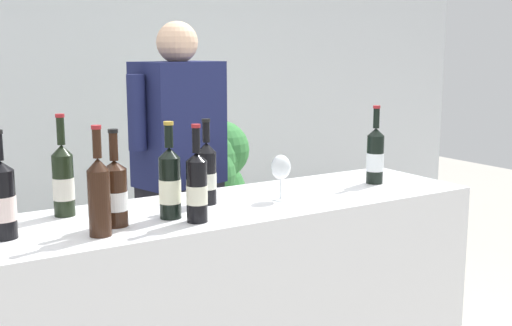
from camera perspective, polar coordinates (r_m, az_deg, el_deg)
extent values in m
cube|color=silver|center=(4.84, -18.06, 7.79)|extent=(8.00, 0.10, 2.80)
cube|color=white|center=(2.63, -2.53, -13.99)|extent=(2.09, 0.57, 0.97)
cylinder|color=black|center=(2.20, -12.38, -3.03)|extent=(0.08, 0.08, 0.20)
cone|color=black|center=(2.18, -12.50, -0.15)|extent=(0.08, 0.08, 0.03)
cylinder|color=black|center=(2.17, -12.56, 1.43)|extent=(0.03, 0.03, 0.09)
cylinder|color=black|center=(2.16, -12.61, 2.80)|extent=(0.03, 0.03, 0.01)
cylinder|color=white|center=(2.21, -12.37, -3.28)|extent=(0.08, 0.08, 0.06)
cylinder|color=black|center=(2.88, 10.57, 0.29)|extent=(0.07, 0.07, 0.21)
cone|color=black|center=(2.86, 10.65, 2.72)|extent=(0.07, 0.07, 0.03)
cylinder|color=black|center=(2.86, 10.69, 3.92)|extent=(0.03, 0.03, 0.09)
cylinder|color=maroon|center=(2.85, 10.73, 4.91)|extent=(0.03, 0.03, 0.01)
cylinder|color=silver|center=(2.88, 10.57, 0.08)|extent=(0.08, 0.08, 0.08)
cylinder|color=black|center=(2.27, -7.65, -2.22)|extent=(0.08, 0.08, 0.22)
cone|color=black|center=(2.25, -7.73, 0.93)|extent=(0.08, 0.08, 0.04)
cylinder|color=black|center=(2.24, -7.76, 2.37)|extent=(0.03, 0.03, 0.08)
cylinder|color=#B79333|center=(2.23, -7.79, 3.52)|extent=(0.03, 0.03, 0.01)
cylinder|color=#EEEFCD|center=(2.27, -7.65, -2.48)|extent=(0.08, 0.08, 0.08)
cylinder|color=black|center=(2.21, -5.27, -2.54)|extent=(0.07, 0.07, 0.21)
cone|color=black|center=(2.19, -5.33, 0.55)|extent=(0.07, 0.07, 0.03)
cylinder|color=black|center=(2.18, -5.35, 2.03)|extent=(0.03, 0.03, 0.09)
cylinder|color=maroon|center=(2.17, -5.37, 3.31)|extent=(0.03, 0.03, 0.01)
cylinder|color=silver|center=(2.21, -5.27, -2.81)|extent=(0.07, 0.07, 0.07)
cylinder|color=black|center=(2.39, -16.74, -1.93)|extent=(0.07, 0.07, 0.22)
cone|color=black|center=(2.36, -16.90, 1.12)|extent=(0.07, 0.07, 0.04)
cylinder|color=black|center=(2.35, -16.98, 2.73)|extent=(0.03, 0.03, 0.10)
cylinder|color=maroon|center=(2.35, -17.05, 4.05)|extent=(0.03, 0.03, 0.01)
cylinder|color=beige|center=(2.39, -16.73, -2.19)|extent=(0.08, 0.08, 0.08)
cylinder|color=black|center=(2.16, -21.63, -3.46)|extent=(0.08, 0.08, 0.22)
cylinder|color=beige|center=(2.17, -21.61, -3.74)|extent=(0.09, 0.09, 0.08)
cylinder|color=black|center=(2.47, -4.41, -1.35)|extent=(0.07, 0.07, 0.20)
cone|color=black|center=(2.45, -4.45, 1.40)|extent=(0.07, 0.07, 0.04)
cylinder|color=black|center=(2.44, -4.46, 2.75)|extent=(0.03, 0.03, 0.08)
cylinder|color=black|center=(2.43, -4.48, 3.80)|extent=(0.03, 0.03, 0.01)
cylinder|color=silver|center=(2.47, -4.40, -1.58)|extent=(0.08, 0.08, 0.06)
cylinder|color=black|center=(2.10, -13.75, -3.50)|extent=(0.07, 0.07, 0.21)
cone|color=black|center=(2.07, -13.89, -0.11)|extent=(0.07, 0.07, 0.04)
cylinder|color=black|center=(2.06, -13.97, 1.69)|extent=(0.03, 0.03, 0.09)
cylinder|color=maroon|center=(2.06, -14.03, 3.11)|extent=(0.03, 0.03, 0.01)
cylinder|color=silver|center=(2.55, 2.20, -3.23)|extent=(0.08, 0.08, 0.00)
cylinder|color=silver|center=(2.54, 2.21, -2.26)|extent=(0.01, 0.01, 0.08)
ellipsoid|color=silver|center=(2.52, 2.22, -0.36)|extent=(0.08, 0.08, 0.10)
ellipsoid|color=maroon|center=(2.53, 2.22, -0.74)|extent=(0.06, 0.06, 0.03)
cube|color=black|center=(3.18, -6.59, -10.06)|extent=(0.40, 0.32, 0.93)
cube|color=#191E47|center=(3.00, -6.88, 3.49)|extent=(0.44, 0.33, 0.57)
sphere|color=#D8AD8C|center=(2.98, -7.03, 10.60)|extent=(0.19, 0.19, 0.19)
cylinder|color=#191E47|center=(3.15, -3.59, 5.11)|extent=(0.08, 0.08, 0.33)
cylinder|color=#191E47|center=(2.85, -10.57, 4.43)|extent=(0.08, 0.08, 0.33)
cylinder|color=brown|center=(3.89, -4.63, -11.31)|extent=(0.29, 0.29, 0.27)
sphere|color=#387F3D|center=(3.84, -4.75, -2.81)|extent=(0.48, 0.48, 0.48)
sphere|color=#387F3D|center=(3.85, -4.02, -2.57)|extent=(0.42, 0.42, 0.42)
sphere|color=#387F3D|center=(3.55, -4.92, -0.92)|extent=(0.39, 0.39, 0.39)
sphere|color=#387F3D|center=(3.67, -3.21, 1.20)|extent=(0.34, 0.34, 0.34)
sphere|color=#387F3D|center=(3.62, -4.73, 0.27)|extent=(0.41, 0.41, 0.41)
cylinder|color=#4C3823|center=(3.75, -4.73, -5.10)|extent=(0.05, 0.05, 0.60)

